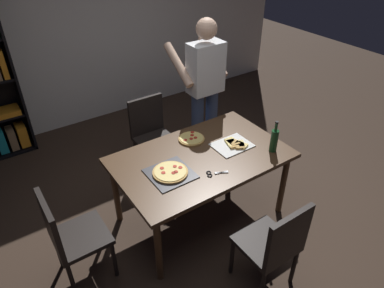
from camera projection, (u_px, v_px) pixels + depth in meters
ground_plane at (200, 214)px, 3.65m from camera, size 12.00×12.00×0.00m
back_wall at (88, 21)px, 4.64m from camera, size 6.40×0.10×2.80m
dining_table at (201, 162)px, 3.27m from camera, size 1.59×0.99×0.75m
chair_near_camera at (275, 243)px, 2.69m from camera, size 0.42×0.42×0.90m
chair_far_side at (151, 131)px, 4.03m from camera, size 0.42×0.42×0.90m
chair_left_end at (69, 234)px, 2.76m from camera, size 0.42×0.42×0.90m
person_serving_pizza at (204, 87)px, 3.88m from camera, size 0.55×0.54×1.75m
pepperoni_pizza_on_tray at (170, 173)px, 3.00m from camera, size 0.37×0.37×0.04m
pizza_slices_on_towel at (234, 145)px, 3.36m from camera, size 0.36×0.28×0.03m
wine_bottle at (274, 140)px, 3.23m from camera, size 0.07×0.07×0.32m
kitchen_scissors at (214, 173)px, 3.01m from camera, size 0.20×0.13×0.01m
second_pizza_plain at (191, 139)px, 3.45m from camera, size 0.26×0.26×0.03m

